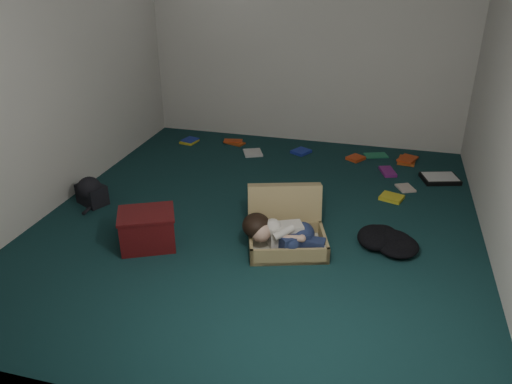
% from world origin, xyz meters
% --- Properties ---
extents(floor, '(4.50, 4.50, 0.00)m').
position_xyz_m(floor, '(0.00, 0.00, 0.00)').
color(floor, '#123234').
rests_on(floor, ground).
extents(wall_back, '(4.50, 0.00, 4.50)m').
position_xyz_m(wall_back, '(0.00, 2.25, 1.30)').
color(wall_back, silver).
rests_on(wall_back, ground).
extents(wall_front, '(4.50, 0.00, 4.50)m').
position_xyz_m(wall_front, '(0.00, -2.25, 1.30)').
color(wall_front, silver).
rests_on(wall_front, ground).
extents(wall_left, '(0.00, 4.50, 4.50)m').
position_xyz_m(wall_left, '(-2.00, 0.00, 1.30)').
color(wall_left, silver).
rests_on(wall_left, ground).
extents(suitcase, '(0.80, 0.79, 0.47)m').
position_xyz_m(suitcase, '(0.32, -0.35, 0.14)').
color(suitcase, tan).
rests_on(suitcase, floor).
extents(person, '(0.72, 0.36, 0.29)m').
position_xyz_m(person, '(0.33, -0.52, 0.18)').
color(person, beige).
rests_on(person, suitcase).
extents(maroon_bin, '(0.58, 0.53, 0.32)m').
position_xyz_m(maroon_bin, '(-0.80, -0.71, 0.16)').
color(maroon_bin, '#531012').
rests_on(maroon_bin, floor).
extents(backpack, '(0.45, 0.42, 0.22)m').
position_xyz_m(backpack, '(-1.70, -0.13, 0.11)').
color(backpack, black).
rests_on(backpack, floor).
extents(clothing_pile, '(0.46, 0.39, 0.13)m').
position_xyz_m(clothing_pile, '(1.13, -0.17, 0.07)').
color(clothing_pile, black).
rests_on(clothing_pile, floor).
extents(paper_tray, '(0.45, 0.39, 0.05)m').
position_xyz_m(paper_tray, '(1.70, 1.35, 0.03)').
color(paper_tray, black).
rests_on(paper_tray, floor).
extents(book_scatter, '(3.02, 1.41, 0.02)m').
position_xyz_m(book_scatter, '(0.41, 1.57, 0.01)').
color(book_scatter, yellow).
rests_on(book_scatter, floor).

